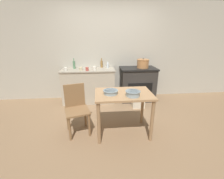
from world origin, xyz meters
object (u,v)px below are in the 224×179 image
at_px(mixing_bowl_large, 111,92).
at_px(cup_center_right, 66,69).
at_px(cup_mid_right, 87,69).
at_px(stock_pot, 143,64).
at_px(bottle_mid_left, 102,64).
at_px(mixing_bowl_small, 133,93).
at_px(bottle_far_left, 108,66).
at_px(bottle_left, 74,65).
at_px(flour_sack, 138,99).
at_px(stove, 137,84).
at_px(cup_center_left, 81,69).
at_px(work_table, 123,100).
at_px(cup_center, 95,68).
at_px(chair, 76,107).

xyz_separation_m(mixing_bowl_large, cup_center_right, (-0.98, 1.44, 0.11)).
xyz_separation_m(mixing_bowl_large, cup_mid_right, (-0.46, 1.36, 0.11)).
bearing_deg(stock_pot, bottle_mid_left, 167.06).
bearing_deg(stock_pot, mixing_bowl_small, -111.07).
height_order(bottle_far_left, bottle_left, bottle_left).
bearing_deg(flour_sack, bottle_far_left, 138.76).
relative_size(stove, stock_pot, 3.03).
height_order(flour_sack, cup_center_left, cup_center_left).
distance_m(bottle_mid_left, cup_mid_right, 0.54).
bearing_deg(stove, bottle_mid_left, 167.00).
bearing_deg(cup_center_left, bottle_mid_left, 33.43).
relative_size(bottle_far_left, cup_center_right, 2.05).
bearing_deg(work_table, mixing_bowl_large, -173.11).
xyz_separation_m(bottle_far_left, cup_center, (-0.34, -0.21, -0.02)).
bearing_deg(mixing_bowl_small, flour_sack, 69.65).
bearing_deg(mixing_bowl_large, cup_mid_right, 108.80).
bearing_deg(cup_center_right, work_table, -49.47).
height_order(stove, flour_sack, stove).
bearing_deg(cup_mid_right, cup_center_left, 162.24).
bearing_deg(stock_pot, cup_center_left, -176.39).
height_order(bottle_left, cup_mid_right, bottle_left).
height_order(flour_sack, mixing_bowl_small, mixing_bowl_small).
distance_m(mixing_bowl_large, bottle_mid_left, 1.76).
bearing_deg(mixing_bowl_large, cup_center_left, 113.80).
distance_m(stock_pot, mixing_bowl_small, 1.76).
distance_m(mixing_bowl_large, mixing_bowl_small, 0.36).
xyz_separation_m(stove, stock_pot, (0.11, -0.02, 0.56)).
height_order(stove, chair, stove).
bearing_deg(flour_sack, mixing_bowl_small, -110.35).
xyz_separation_m(stove, cup_center_right, (-1.85, -0.09, 0.47)).
height_order(stove, cup_center_left, cup_center_left).
bearing_deg(chair, mixing_bowl_large, -30.23).
xyz_separation_m(mixing_bowl_small, bottle_mid_left, (-0.44, 1.88, 0.15)).
distance_m(stove, mixing_bowl_large, 1.79).
xyz_separation_m(bottle_mid_left, cup_center_right, (-0.89, -0.32, -0.06)).
relative_size(stove, bottle_left, 3.51).
bearing_deg(bottle_far_left, cup_center, -149.24).
distance_m(chair, mixing_bowl_large, 0.70).
bearing_deg(mixing_bowl_small, mixing_bowl_large, 160.20).
xyz_separation_m(stock_pot, cup_center_left, (-1.59, -0.10, -0.09)).
distance_m(work_table, bottle_far_left, 1.65).
bearing_deg(flour_sack, chair, -147.44).
xyz_separation_m(mixing_bowl_small, bottle_far_left, (-0.28, 1.76, 0.13)).
relative_size(stove, cup_mid_right, 10.89).
distance_m(flour_sack, cup_mid_right, 1.46).
bearing_deg(cup_mid_right, mixing_bowl_large, -71.20).
bearing_deg(cup_center_right, chair, -73.29).
distance_m(mixing_bowl_small, cup_mid_right, 1.69).
bearing_deg(stove, mixing_bowl_large, -119.34).
height_order(mixing_bowl_small, cup_center_left, cup_center_left).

